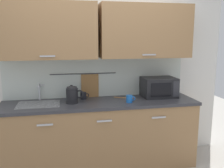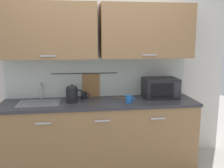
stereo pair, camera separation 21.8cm
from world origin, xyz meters
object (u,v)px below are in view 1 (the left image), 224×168
object	(u,v)px
mug_near_sink	(84,96)
wooden_spoon	(126,98)
microwave	(159,87)
electric_kettle	(72,95)
dish_soap_bottle	(72,93)
mug_by_kettle	(130,99)

from	to	relation	value
mug_near_sink	wooden_spoon	world-z (taller)	mug_near_sink
microwave	electric_kettle	bearing A→B (deg)	-174.83
wooden_spoon	electric_kettle	bearing A→B (deg)	-171.76
mug_near_sink	dish_soap_bottle	bearing A→B (deg)	177.41
electric_kettle	wooden_spoon	bearing A→B (deg)	8.24
mug_by_kettle	wooden_spoon	size ratio (longest dim) A/B	0.46
electric_kettle	dish_soap_bottle	world-z (taller)	electric_kettle
dish_soap_bottle	wooden_spoon	world-z (taller)	dish_soap_bottle
dish_soap_bottle	wooden_spoon	bearing A→B (deg)	-5.82
electric_kettle	mug_near_sink	size ratio (longest dim) A/B	1.89
microwave	mug_near_sink	xyz separation A→B (m)	(-1.05, 0.07, -0.09)
mug_near_sink	microwave	bearing A→B (deg)	-3.58
microwave	mug_near_sink	bearing A→B (deg)	176.42
microwave	mug_by_kettle	xyz separation A→B (m)	(-0.49, -0.23, -0.09)
microwave	mug_by_kettle	size ratio (longest dim) A/B	3.83
microwave	electric_kettle	size ratio (longest dim) A/B	2.03
dish_soap_bottle	mug_near_sink	world-z (taller)	dish_soap_bottle
microwave	dish_soap_bottle	bearing A→B (deg)	176.55
microwave	mug_near_sink	world-z (taller)	microwave
mug_near_sink	electric_kettle	bearing A→B (deg)	-131.49
mug_near_sink	mug_by_kettle	xyz separation A→B (m)	(0.56, -0.29, 0.00)
microwave	wooden_spoon	size ratio (longest dim) A/B	1.77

